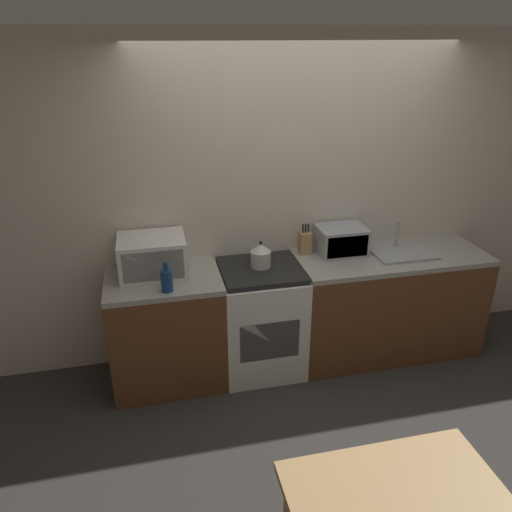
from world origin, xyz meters
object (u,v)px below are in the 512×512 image
kettle (261,255)px  microwave (152,256)px  bottle (167,280)px  toaster_oven (341,240)px  stove_range (260,319)px

kettle → microwave: 0.81m
bottle → toaster_oven: 1.47m
bottle → toaster_oven: size_ratio=0.57×
microwave → toaster_oven: bearing=1.7°
microwave → toaster_oven: size_ratio=1.27×
microwave → bottle: bearing=-75.1°
kettle → bottle: (-0.73, -0.24, -0.01)m
toaster_oven → kettle: bearing=-170.9°
stove_range → toaster_oven: toaster_oven is taller
kettle → toaster_oven: toaster_oven is taller
bottle → toaster_oven: (1.42, 0.35, 0.03)m
stove_range → toaster_oven: size_ratio=2.34×
kettle → toaster_oven: bearing=9.1°
kettle → bottle: bearing=-161.7°
bottle → stove_range: bearing=16.5°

